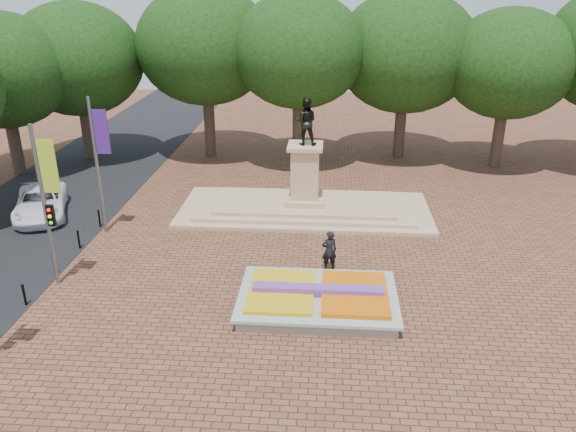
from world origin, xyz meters
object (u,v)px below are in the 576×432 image
object	(u,v)px
pedestrian	(329,251)
flower_bed	(318,298)
monument	(305,197)
van	(41,203)

from	to	relation	value
pedestrian	flower_bed	bearing A→B (deg)	68.57
flower_bed	pedestrian	size ratio (longest dim) A/B	3.31
flower_bed	pedestrian	world-z (taller)	pedestrian
flower_bed	monument	distance (m)	10.07
van	pedestrian	xyz separation A→B (m)	(15.92, -5.14, 0.19)
flower_bed	van	bearing A→B (deg)	151.91
monument	pedestrian	world-z (taller)	monument
flower_bed	van	distance (m)	17.60
monument	pedestrian	bearing A→B (deg)	-78.30
van	pedestrian	distance (m)	16.73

